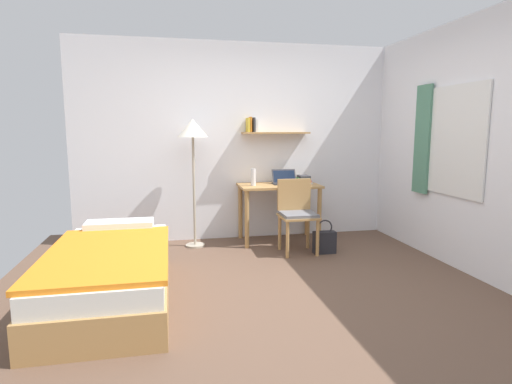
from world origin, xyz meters
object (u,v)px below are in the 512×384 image
at_px(laptop, 285,180).
at_px(handbag, 324,241).
at_px(bed, 111,274).
at_px(standing_lamp, 193,136).
at_px(desk_chair, 297,212).
at_px(book_stack, 304,180).
at_px(desk, 279,195).
at_px(water_bottle, 253,177).

bearing_deg(laptop, handbag, -66.89).
bearing_deg(bed, standing_lamp, 62.59).
relative_size(desk_chair, handbag, 2.14).
distance_m(bed, book_stack, 2.86).
bearing_deg(standing_lamp, book_stack, 3.29).
distance_m(book_stack, handbag, 0.97).
distance_m(desk, water_bottle, 0.43).
height_order(standing_lamp, laptop, standing_lamp).
xyz_separation_m(standing_lamp, handbag, (1.50, -0.62, -1.25)).
height_order(desk_chair, laptop, laptop).
distance_m(desk, book_stack, 0.40).
distance_m(desk_chair, standing_lamp, 1.57).
bearing_deg(standing_lamp, handbag, -22.49).
xyz_separation_m(desk_chair, handbag, (0.30, -0.14, -0.35)).
distance_m(standing_lamp, water_bottle, 0.92).
distance_m(laptop, handbag, 1.01).
bearing_deg(book_stack, bed, -144.02).
bearing_deg(bed, book_stack, 35.98).
relative_size(bed, laptop, 5.98).
distance_m(desk, laptop, 0.22).
bearing_deg(standing_lamp, laptop, 4.20).
bearing_deg(water_bottle, standing_lamp, -179.92).
xyz_separation_m(laptop, book_stack, (0.26, -0.00, 0.00)).
height_order(bed, desk, desk).
distance_m(standing_lamp, laptop, 1.33).
xyz_separation_m(desk, handbag, (0.39, -0.65, -0.47)).
bearing_deg(water_bottle, laptop, 11.13).
height_order(desk, water_bottle, water_bottle).
xyz_separation_m(standing_lamp, book_stack, (1.46, 0.08, -0.58)).
bearing_deg(standing_lamp, desk, 1.77).
relative_size(water_bottle, handbag, 0.53).
relative_size(book_stack, handbag, 0.58).
distance_m(standing_lamp, handbag, 2.04).
bearing_deg(book_stack, desk_chair, -114.94).
relative_size(bed, desk, 1.88).
height_order(bed, water_bottle, water_bottle).
distance_m(bed, desk_chair, 2.29).
height_order(bed, desk_chair, desk_chair).
bearing_deg(desk, water_bottle, -174.59).
distance_m(desk_chair, water_bottle, 0.75).
bearing_deg(bed, laptop, 39.43).
relative_size(desk, water_bottle, 4.79).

